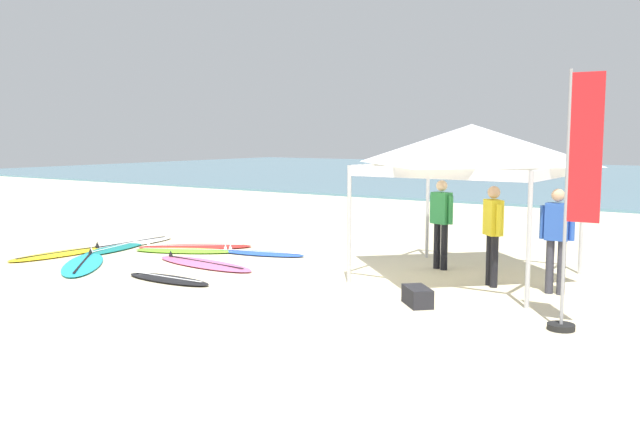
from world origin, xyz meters
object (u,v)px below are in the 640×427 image
at_px(surfboard_blue, 262,253).
at_px(surfboard_teal, 117,247).
at_px(surfboard_cyan, 83,264).
at_px(surfboard_red, 195,247).
at_px(gear_bag_near_tent, 417,296).
at_px(canopy_tent, 471,145).
at_px(person_yellow, 493,229).
at_px(surfboard_pink, 204,264).
at_px(person_blue, 557,234).
at_px(surfboard_yellow, 60,254).
at_px(surfboard_black, 168,279).
at_px(surfboard_white, 132,243).
at_px(surfboard_lime, 185,251).
at_px(banner_flag, 575,212).
at_px(person_green, 441,218).

bearing_deg(surfboard_blue, surfboard_teal, -158.85).
distance_m(surfboard_cyan, surfboard_red, 2.81).
height_order(surfboard_blue, gear_bag_near_tent, gear_bag_near_tent).
xyz_separation_m(canopy_tent, person_yellow, (0.57, -0.38, -1.40)).
xyz_separation_m(surfboard_pink, surfboard_teal, (-3.00, 0.35, 0.00)).
xyz_separation_m(surfboard_blue, person_yellow, (5.18, -0.23, 0.95)).
distance_m(surfboard_blue, surfboard_red, 1.84).
xyz_separation_m(surfboard_pink, person_blue, (6.43, 1.37, 0.95)).
height_order(canopy_tent, gear_bag_near_tent, canopy_tent).
xyz_separation_m(surfboard_pink, surfboard_blue, (0.20, 1.58, 0.00)).
bearing_deg(surfboard_blue, person_yellow, -2.53).
xyz_separation_m(surfboard_pink, surfboard_yellow, (-3.34, -0.91, 0.00)).
bearing_deg(surfboard_black, surfboard_blue, 95.66).
relative_size(surfboard_white, surfboard_yellow, 1.03).
distance_m(surfboard_lime, surfboard_white, 1.78).
height_order(surfboard_yellow, surfboard_red, same).
xyz_separation_m(surfboard_blue, person_blue, (6.23, -0.21, 0.95)).
bearing_deg(banner_flag, canopy_tent, 134.65).
relative_size(surfboard_blue, surfboard_teal, 0.85).
distance_m(canopy_tent, surfboard_lime, 6.71).
xyz_separation_m(surfboard_cyan, surfboard_yellow, (-1.40, 0.47, 0.00)).
distance_m(surfboard_blue, gear_bag_near_tent, 5.20).
relative_size(surfboard_black, person_green, 1.09).
bearing_deg(person_yellow, surfboard_yellow, -165.43).
height_order(surfboard_pink, person_green, person_green).
bearing_deg(surfboard_yellow, gear_bag_near_tent, 2.37).
distance_m(surfboard_white, person_green, 7.41).
bearing_deg(surfboard_pink, surfboard_black, -70.96).
xyz_separation_m(surfboard_yellow, surfboard_teal, (0.34, 1.26, 0.00)).
relative_size(surfboard_black, banner_flag, 0.55).
relative_size(surfboard_black, person_yellow, 1.09).
height_order(surfboard_white, surfboard_yellow, same).
bearing_deg(banner_flag, surfboard_black, -173.70).
relative_size(surfboard_pink, surfboard_red, 1.08).
distance_m(surfboard_teal, person_yellow, 8.49).
xyz_separation_m(surfboard_teal, person_yellow, (8.37, 1.01, 0.95)).
bearing_deg(canopy_tent, gear_bag_near_tent, -86.80).
bearing_deg(surfboard_pink, surfboard_cyan, -144.52).
distance_m(person_green, person_blue, 2.57).
distance_m(surfboard_black, person_yellow, 5.70).
distance_m(surfboard_blue, person_yellow, 5.27).
relative_size(surfboard_lime, surfboard_cyan, 0.97).
bearing_deg(surfboard_black, surfboard_lime, 129.38).
height_order(surfboard_black, person_green, person_green).
xyz_separation_m(canopy_tent, surfboard_white, (-8.01, -0.80, -2.35)).
bearing_deg(surfboard_pink, surfboard_teal, 173.41).
bearing_deg(person_blue, person_yellow, -179.12).
relative_size(surfboard_pink, surfboard_yellow, 1.12).
bearing_deg(surfboard_yellow, surfboard_lime, 43.42).
bearing_deg(person_green, person_yellow, -33.77).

